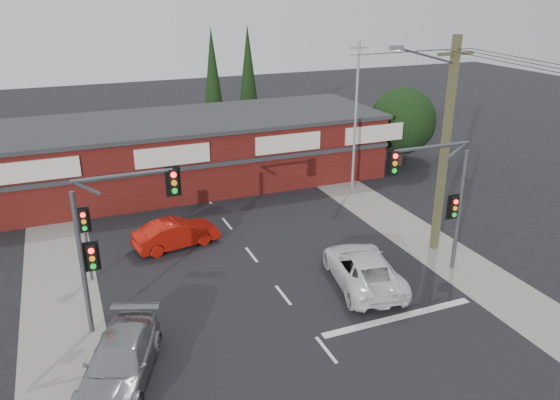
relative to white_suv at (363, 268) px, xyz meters
name	(u,v)px	position (x,y,z in m)	size (l,w,h in m)	color
ground	(300,316)	(-3.50, -1.29, -0.73)	(120.00, 120.00, 0.00)	black
road_strip	(256,260)	(-3.50, 3.71, -0.73)	(14.00, 70.00, 0.01)	black
verge_left	(61,297)	(-12.00, 3.71, -0.72)	(3.00, 70.00, 0.02)	gray
verge_right	(410,232)	(5.00, 3.71, -0.72)	(3.00, 70.00, 0.02)	gray
stop_line	(399,317)	(0.00, -2.79, -0.72)	(6.50, 0.35, 0.01)	silver
white_suv	(363,268)	(0.00, 0.00, 0.00)	(2.43, 5.27, 1.47)	silver
silver_suv	(120,361)	(-10.31, -2.44, -0.02)	(2.00, 4.91, 1.42)	gray
red_sedan	(176,233)	(-6.57, 6.60, -0.05)	(1.44, 4.14, 1.36)	#A6130A
lane_dashes	(283,295)	(-3.50, 0.38, -0.72)	(0.12, 40.95, 0.01)	silver
shop_building	(176,152)	(-4.49, 15.69, 1.40)	(27.30, 8.40, 4.22)	#46100E
tree_cluster	(401,123)	(11.19, 14.15, 2.16)	(5.90, 5.10, 5.50)	#2D2116
conifer_near	(213,78)	(0.00, 22.71, 4.75)	(1.80, 1.80, 9.25)	#2D2116
conifer_far	(248,72)	(3.50, 24.71, 4.75)	(1.80, 1.80, 9.25)	#2D2116
traffic_mast_left	(110,230)	(-9.93, 0.71, 3.20)	(3.77, 0.27, 5.97)	#47494C
traffic_mast_right	(440,189)	(3.36, -0.29, 3.21)	(3.96, 0.27, 5.97)	#47494C
pedestal_signal	(85,229)	(-10.70, 4.71, 1.67)	(0.55, 0.27, 3.38)	#47494C
utility_pole	(443,141)	(4.86, 1.69, 4.66)	(4.38, 0.59, 10.00)	brown
steel_pole	(356,115)	(5.50, 10.71, 3.97)	(1.20, 0.16, 9.00)	gray
power_lines	(560,75)	(4.97, -3.76, 8.31)	(2.01, 29.00, 1.22)	black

